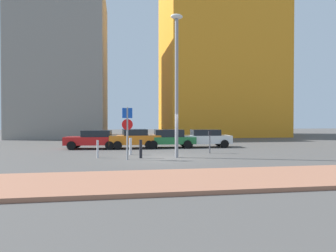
% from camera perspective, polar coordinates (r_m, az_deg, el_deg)
% --- Properties ---
extents(ground_plane, '(120.00, 120.00, 0.00)m').
position_cam_1_polar(ground_plane, '(17.09, -0.66, -6.15)').
color(ground_plane, '#4C4947').
extents(sidewalk_brick, '(40.00, 3.81, 0.14)m').
position_cam_1_polar(sidewalk_brick, '(10.44, 4.95, -10.32)').
color(sidewalk_brick, '#9E664C').
rests_on(sidewalk_brick, ground).
extents(parked_car_red, '(4.17, 2.27, 1.41)m').
position_cam_1_polar(parked_car_red, '(23.22, -14.16, -2.44)').
color(parked_car_red, red).
rests_on(parked_car_red, ground).
extents(parked_car_orange, '(4.07, 2.30, 1.49)m').
position_cam_1_polar(parked_car_orange, '(23.11, -6.54, -2.38)').
color(parked_car_orange, orange).
rests_on(parked_car_orange, ground).
extents(parked_car_green, '(4.43, 2.12, 1.45)m').
position_cam_1_polar(parked_car_green, '(23.44, -0.08, -2.37)').
color(parked_car_green, '#237238').
rests_on(parked_car_green, ground).
extents(parked_car_white, '(4.29, 2.07, 1.43)m').
position_cam_1_polar(parked_car_white, '(24.07, 7.08, -2.28)').
color(parked_car_white, white).
rests_on(parked_car_white, ground).
extents(parking_sign_post, '(0.60, 0.12, 2.86)m').
position_cam_1_polar(parking_sign_post, '(16.20, -7.87, -0.17)').
color(parking_sign_post, gray).
rests_on(parking_sign_post, ground).
extents(parking_meter, '(0.18, 0.14, 1.46)m').
position_cam_1_polar(parking_meter, '(19.55, 8.07, -2.48)').
color(parking_meter, '#4C4C51').
rests_on(parking_meter, ground).
extents(street_lamp, '(0.70, 0.36, 8.28)m').
position_cam_1_polar(street_lamp, '(17.26, 1.68, 9.85)').
color(street_lamp, gray).
rests_on(street_lamp, ground).
extents(traffic_bollard_near, '(0.17, 0.17, 1.05)m').
position_cam_1_polar(traffic_bollard_near, '(18.68, -7.26, -3.93)').
color(traffic_bollard_near, '#B7B7BC').
rests_on(traffic_bollard_near, ground).
extents(traffic_bollard_mid, '(0.12, 0.12, 1.02)m').
position_cam_1_polar(traffic_bollard_mid, '(17.43, -13.44, -4.35)').
color(traffic_bollard_mid, '#B7B7BC').
rests_on(traffic_bollard_mid, ground).
extents(traffic_bollard_far, '(0.17, 0.17, 1.05)m').
position_cam_1_polar(traffic_bollard_far, '(16.90, -5.29, -4.44)').
color(traffic_bollard_far, black).
rests_on(traffic_bollard_far, ground).
extents(building_colorful_midrise, '(15.75, 14.04, 25.82)m').
position_cam_1_polar(building_colorful_midrise, '(45.56, 9.55, 14.64)').
color(building_colorful_midrise, orange).
rests_on(building_colorful_midrise, ground).
extents(building_under_construction, '(10.93, 13.36, 19.40)m').
position_cam_1_polar(building_under_construction, '(43.03, -19.45, 11.05)').
color(building_under_construction, gray).
rests_on(building_under_construction, ground).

